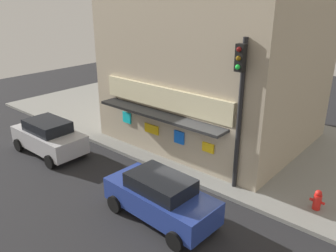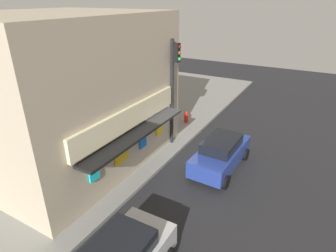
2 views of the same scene
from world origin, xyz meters
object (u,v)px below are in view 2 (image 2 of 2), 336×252
object	(u,v)px
fire_hydrant	(186,117)
trash_can	(141,142)
potted_plant_by_window	(148,129)
potted_plant_by_doorway	(95,165)
pedestrian	(94,178)
traffic_light	(174,80)
parked_car_blue	(221,153)

from	to	relation	value
fire_hydrant	trash_can	distance (m)	4.69
fire_hydrant	potted_plant_by_window	xyz separation A→B (m)	(-3.10, 1.08, 0.11)
potted_plant_by_doorway	trash_can	bearing A→B (deg)	-8.93
fire_hydrant	potted_plant_by_doorway	size ratio (longest dim) A/B	0.79
pedestrian	potted_plant_by_window	distance (m)	5.97
trash_can	pedestrian	bearing A→B (deg)	-171.57
pedestrian	fire_hydrant	bearing A→B (deg)	0.85
traffic_light	potted_plant_by_window	bearing A→B (deg)	92.11
traffic_light	potted_plant_by_doorway	world-z (taller)	traffic_light
traffic_light	fire_hydrant	xyz separation A→B (m)	(3.04, 0.65, -3.34)
potted_plant_by_doorway	potted_plant_by_window	world-z (taller)	potted_plant_by_doorway
trash_can	potted_plant_by_doorway	size ratio (longest dim) A/B	0.96
trash_can	pedestrian	size ratio (longest dim) A/B	0.56
trash_can	fire_hydrant	bearing A→B (deg)	-6.15
traffic_light	trash_can	xyz separation A→B (m)	(-1.62, 1.15, -3.24)
traffic_light	pedestrian	distance (m)	6.54
potted_plant_by_window	fire_hydrant	bearing A→B (deg)	-19.25
fire_hydrant	pedestrian	xyz separation A→B (m)	(-8.94, -0.13, 0.55)
potted_plant_by_doorway	potted_plant_by_window	distance (m)	4.63
potted_plant_by_window	parked_car_blue	size ratio (longest dim) A/B	0.22
traffic_light	fire_hydrant	distance (m)	4.56
trash_can	parked_car_blue	distance (m)	4.42
fire_hydrant	potted_plant_by_window	world-z (taller)	potted_plant_by_window
traffic_light	trash_can	distance (m)	3.80
fire_hydrant	trash_can	bearing A→B (deg)	173.85
trash_can	traffic_light	bearing A→B (deg)	-35.35
pedestrian	parked_car_blue	xyz separation A→B (m)	(4.91, -3.73, -0.23)
pedestrian	traffic_light	bearing A→B (deg)	-4.98
trash_can	potted_plant_by_window	world-z (taller)	trash_can
potted_plant_by_window	parked_car_blue	xyz separation A→B (m)	(-0.92, -4.95, 0.22)
trash_can	potted_plant_by_window	bearing A→B (deg)	20.51
pedestrian	potted_plant_by_window	xyz separation A→B (m)	(5.83, 1.22, -0.45)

